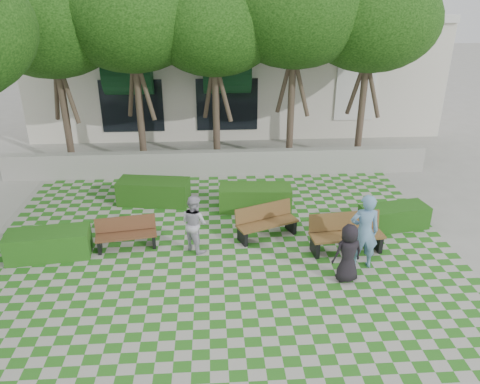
{
  "coord_description": "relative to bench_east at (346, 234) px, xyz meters",
  "views": [
    {
      "loc": [
        -0.2,
        -9.48,
        6.33
      ],
      "look_at": [
        0.5,
        1.5,
        1.4
      ],
      "focal_mm": 35.0,
      "sensor_mm": 36.0,
      "label": 1
    }
  ],
  "objects": [
    {
      "name": "ground",
      "position": [
        -3.17,
        -0.78,
        -0.47
      ],
      "size": [
        90.0,
        90.0,
        0.0
      ],
      "primitive_type": "plane",
      "color": "gray",
      "rests_on": "ground"
    },
    {
      "name": "lawn",
      "position": [
        -3.17,
        0.22,
        -0.47
      ],
      "size": [
        12.0,
        12.0,
        0.0
      ],
      "primitive_type": "plane",
      "color": "#2B721E",
      "rests_on": "ground"
    },
    {
      "name": "retaining_wall",
      "position": [
        -3.17,
        5.42,
        -0.02
      ],
      "size": [
        15.0,
        0.36,
        0.9
      ],
      "primitive_type": "cube",
      "color": "#9E9B93",
      "rests_on": "ground"
    },
    {
      "name": "bench_east",
      "position": [
        0.0,
        0.0,
        0.0
      ],
      "size": [
        1.92,
        0.8,
        0.98
      ],
      "rotation": [
        0.0,
        0.0,
        0.09
      ],
      "color": "brown",
      "rests_on": "ground"
    },
    {
      "name": "bench_mid",
      "position": [
        -1.95,
        0.86,
        -0.05
      ],
      "size": [
        1.77,
        1.15,
        0.88
      ],
      "rotation": [
        0.0,
        0.0,
        0.39
      ],
      "color": "brown",
      "rests_on": "ground"
    },
    {
      "name": "bench_west",
      "position": [
        -5.64,
        0.5,
        -0.08
      ],
      "size": [
        1.6,
        0.74,
        0.81
      ],
      "rotation": [
        0.0,
        0.0,
        0.16
      ],
      "color": "#56321D",
      "rests_on": "ground"
    },
    {
      "name": "hedge_east",
      "position": [
        1.69,
        1.13,
        -0.15
      ],
      "size": [
        1.97,
        1.05,
        0.65
      ],
      "primitive_type": "cube",
      "rotation": [
        0.0,
        0.0,
        0.17
      ],
      "color": "#1C4A13",
      "rests_on": "ground"
    },
    {
      "name": "hedge_midright",
      "position": [
        -2.09,
        2.54,
        -0.1
      ],
      "size": [
        2.21,
        1.02,
        0.75
      ],
      "primitive_type": "cube",
      "rotation": [
        0.0,
        0.0,
        -0.08
      ],
      "color": "#225216",
      "rests_on": "ground"
    },
    {
      "name": "hedge_midleft",
      "position": [
        -5.21,
        3.18,
        -0.09
      ],
      "size": [
        2.28,
        1.19,
        0.76
      ],
      "primitive_type": "cube",
      "rotation": [
        0.0,
        0.0,
        -0.15
      ],
      "color": "#1D4A13",
      "rests_on": "ground"
    },
    {
      "name": "hedge_west",
      "position": [
        -7.51,
        0.17,
        -0.12
      ],
      "size": [
        2.09,
        1.04,
        0.7
      ],
      "primitive_type": "cube",
      "rotation": [
        0.0,
        0.0,
        0.12
      ],
      "color": "#1F5316",
      "rests_on": "ground"
    },
    {
      "name": "person_blue",
      "position": [
        0.18,
        -0.76,
        0.48
      ],
      "size": [
        0.73,
        0.51,
        1.91
      ],
      "primitive_type": "imported",
      "rotation": [
        0.0,
        0.0,
        3.07
      ],
      "color": "#6692BA",
      "rests_on": "ground"
    },
    {
      "name": "person_dark",
      "position": [
        -0.34,
        -1.31,
        0.24
      ],
      "size": [
        0.77,
        0.59,
        1.42
      ],
      "primitive_type": "imported",
      "rotation": [
        0.0,
        0.0,
        3.35
      ],
      "color": "black",
      "rests_on": "ground"
    },
    {
      "name": "person_white",
      "position": [
        -3.86,
        0.29,
        0.29
      ],
      "size": [
        0.93,
        0.93,
        1.52
      ],
      "primitive_type": "imported",
      "rotation": [
        0.0,
        0.0,
        2.34
      ],
      "color": "#BCB4C6",
      "rests_on": "ground"
    },
    {
      "name": "tree_row",
      "position": [
        -5.03,
        5.17,
        4.71
      ],
      "size": [
        17.7,
        13.4,
        7.41
      ],
      "color": "#47382B",
      "rests_on": "ground"
    },
    {
      "name": "building",
      "position": [
        -2.24,
        13.3,
        2.04
      ],
      "size": [
        18.0,
        8.92,
        5.15
      ],
      "color": "silver",
      "rests_on": "ground"
    }
  ]
}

